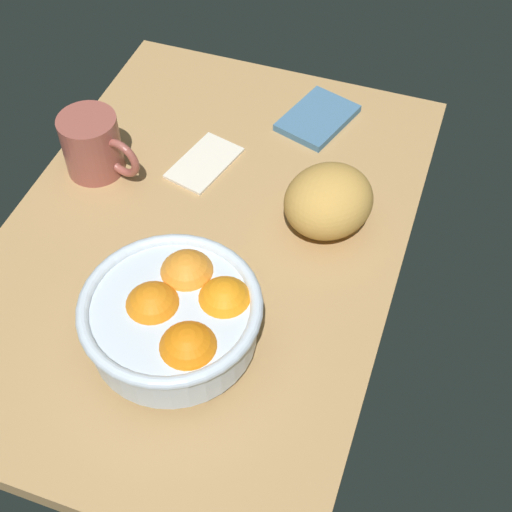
{
  "coord_description": "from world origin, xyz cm",
  "views": [
    {
      "loc": [
        -60.3,
        -29.13,
        77.07
      ],
      "look_at": [
        -4.82,
        -9.8,
        5.0
      ],
      "focal_mm": 50.37,
      "sensor_mm": 36.0,
      "label": 1
    }
  ],
  "objects_px": {
    "napkin_spare": "(318,118)",
    "mug": "(93,145)",
    "fruit_bowl": "(177,316)",
    "napkin_folded": "(204,162)",
    "bread_loaf": "(329,201)"
  },
  "relations": [
    {
      "from": "bread_loaf",
      "to": "napkin_folded",
      "type": "height_order",
      "value": "bread_loaf"
    },
    {
      "from": "fruit_bowl",
      "to": "napkin_spare",
      "type": "bearing_deg",
      "value": -5.38
    },
    {
      "from": "fruit_bowl",
      "to": "napkin_folded",
      "type": "bearing_deg",
      "value": 16.55
    },
    {
      "from": "napkin_spare",
      "to": "mug",
      "type": "bearing_deg",
      "value": 127.33
    },
    {
      "from": "napkin_spare",
      "to": "napkin_folded",
      "type": "bearing_deg",
      "value": 138.62
    },
    {
      "from": "fruit_bowl",
      "to": "bread_loaf",
      "type": "distance_m",
      "value": 0.28
    },
    {
      "from": "fruit_bowl",
      "to": "napkin_folded",
      "type": "height_order",
      "value": "fruit_bowl"
    },
    {
      "from": "fruit_bowl",
      "to": "bread_loaf",
      "type": "height_order",
      "value": "fruit_bowl"
    },
    {
      "from": "fruit_bowl",
      "to": "napkin_spare",
      "type": "xyz_separation_m",
      "value": [
        0.47,
        -0.04,
        -0.05
      ]
    },
    {
      "from": "napkin_spare",
      "to": "mug",
      "type": "height_order",
      "value": "mug"
    },
    {
      "from": "bread_loaf",
      "to": "mug",
      "type": "relative_size",
      "value": 0.99
    },
    {
      "from": "napkin_folded",
      "to": "napkin_spare",
      "type": "relative_size",
      "value": 0.94
    },
    {
      "from": "napkin_spare",
      "to": "mug",
      "type": "distance_m",
      "value": 0.36
    },
    {
      "from": "fruit_bowl",
      "to": "mug",
      "type": "xyz_separation_m",
      "value": [
        0.25,
        0.24,
        -0.01
      ]
    },
    {
      "from": "napkin_spare",
      "to": "mug",
      "type": "xyz_separation_m",
      "value": [
        -0.22,
        0.29,
        0.04
      ]
    }
  ]
}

